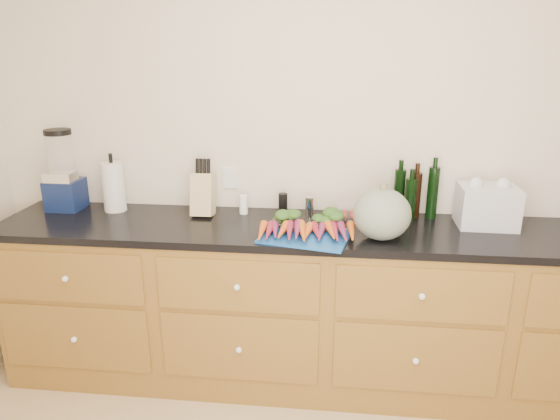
# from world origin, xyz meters

# --- Properties ---
(wall_back) EXTENTS (4.10, 0.05, 2.60)m
(wall_back) POSITION_xyz_m (0.00, 1.62, 1.30)
(wall_back) COLOR beige
(wall_back) RESTS_ON ground
(cabinets) EXTENTS (3.60, 0.64, 0.90)m
(cabinets) POSITION_xyz_m (0.00, 1.30, 0.45)
(cabinets) COLOR brown
(cabinets) RESTS_ON ground
(countertop) EXTENTS (3.64, 0.62, 0.04)m
(countertop) POSITION_xyz_m (0.00, 1.30, 0.92)
(countertop) COLOR black
(countertop) RESTS_ON cabinets
(cutting_board) EXTENTS (0.49, 0.41, 0.01)m
(cutting_board) POSITION_xyz_m (-0.12, 1.14, 0.95)
(cutting_board) COLOR #17529F
(cutting_board) RESTS_ON countertop
(carrots) EXTENTS (0.49, 0.33, 0.06)m
(carrots) POSITION_xyz_m (-0.12, 1.18, 0.98)
(carrots) COLOR orange
(carrots) RESTS_ON cutting_board
(squash) EXTENTS (0.29, 0.29, 0.26)m
(squash) POSITION_xyz_m (0.25, 1.16, 1.07)
(squash) COLOR #616E5C
(squash) RESTS_ON countertop
(blender_appliance) EXTENTS (0.19, 0.19, 0.47)m
(blender_appliance) POSITION_xyz_m (-1.56, 1.46, 1.15)
(blender_appliance) COLOR #0F1C47
(blender_appliance) RESTS_ON countertop
(paper_towel) EXTENTS (0.13, 0.13, 0.29)m
(paper_towel) POSITION_xyz_m (-1.26, 1.46, 1.08)
(paper_towel) COLOR silver
(paper_towel) RESTS_ON countertop
(knife_block) EXTENTS (0.12, 0.12, 0.24)m
(knife_block) POSITION_xyz_m (-0.72, 1.44, 1.06)
(knife_block) COLOR tan
(knife_block) RESTS_ON countertop
(grinder_salt) EXTENTS (0.05, 0.05, 0.11)m
(grinder_salt) POSITION_xyz_m (-0.50, 1.48, 0.99)
(grinder_salt) COLOR white
(grinder_salt) RESTS_ON countertop
(grinder_pepper) EXTENTS (0.05, 0.05, 0.13)m
(grinder_pepper) POSITION_xyz_m (-0.27, 1.48, 1.00)
(grinder_pepper) COLOR black
(grinder_pepper) RESTS_ON countertop
(canister_chrome) EXTENTS (0.05, 0.05, 0.11)m
(canister_chrome) POSITION_xyz_m (-0.12, 1.48, 1.00)
(canister_chrome) COLOR silver
(canister_chrome) RESTS_ON countertop
(tomato_box) EXTENTS (0.17, 0.13, 0.08)m
(tomato_box) POSITION_xyz_m (0.12, 1.47, 0.98)
(tomato_box) COLOR white
(tomato_box) RESTS_ON countertop
(bottles) EXTENTS (0.24, 0.12, 0.29)m
(bottles) POSITION_xyz_m (0.46, 1.51, 1.07)
(bottles) COLOR black
(bottles) RESTS_ON countertop
(grocery_bag) EXTENTS (0.30, 0.24, 0.22)m
(grocery_bag) POSITION_xyz_m (0.83, 1.42, 1.05)
(grocery_bag) COLOR silver
(grocery_bag) RESTS_ON countertop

